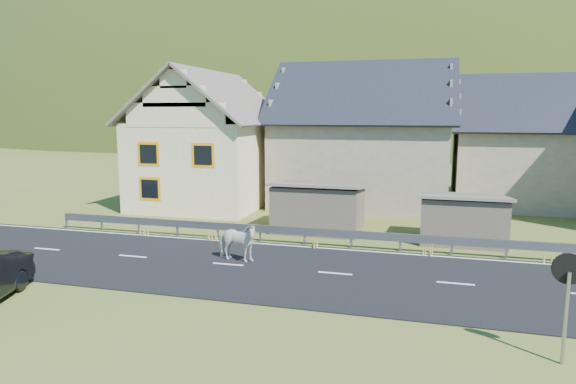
% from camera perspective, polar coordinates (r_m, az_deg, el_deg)
% --- Properties ---
extents(ground, '(160.00, 160.00, 0.00)m').
position_cam_1_polar(ground, '(18.17, 5.25, -9.11)').
color(ground, '#3D5119').
rests_on(ground, ground).
extents(road, '(60.00, 7.00, 0.04)m').
position_cam_1_polar(road, '(18.17, 5.25, -9.05)').
color(road, black).
rests_on(road, ground).
extents(lane_markings, '(60.00, 6.60, 0.01)m').
position_cam_1_polar(lane_markings, '(18.16, 5.25, -8.98)').
color(lane_markings, silver).
rests_on(lane_markings, road).
extents(guardrail, '(28.10, 0.09, 0.75)m').
position_cam_1_polar(guardrail, '(21.53, 7.05, -4.75)').
color(guardrail, '#93969B').
rests_on(guardrail, ground).
extents(shed_left, '(4.30, 3.30, 2.40)m').
position_cam_1_polar(shed_left, '(24.48, 3.43, -1.78)').
color(shed_left, brown).
rests_on(shed_left, ground).
extents(shed_right, '(3.80, 2.90, 2.20)m').
position_cam_1_polar(shed_right, '(23.52, 18.85, -2.92)').
color(shed_right, brown).
rests_on(shed_right, ground).
extents(house_cream, '(7.80, 9.80, 8.30)m').
position_cam_1_polar(house_cream, '(31.86, -8.66, 6.47)').
color(house_cream, '#FFEEB7').
rests_on(house_cream, ground).
extents(house_stone_a, '(10.80, 9.80, 8.90)m').
position_cam_1_polar(house_stone_a, '(32.30, 8.46, 7.00)').
color(house_stone_a, gray).
rests_on(house_stone_a, ground).
extents(house_stone_b, '(9.80, 8.80, 8.10)m').
position_cam_1_polar(house_stone_b, '(34.57, 25.64, 5.69)').
color(house_stone_b, gray).
rests_on(house_stone_b, ground).
extents(mountain, '(440.00, 280.00, 260.00)m').
position_cam_1_polar(mountain, '(198.69, 16.05, 1.00)').
color(mountain, '#223512').
rests_on(mountain, ground).
extents(conifer_patch, '(76.00, 50.00, 28.00)m').
position_cam_1_polar(conifer_patch, '(139.67, -9.05, 8.80)').
color(conifer_patch, black).
rests_on(conifer_patch, ground).
extents(horse, '(1.04, 1.86, 1.49)m').
position_cam_1_polar(horse, '(19.45, -5.73, -5.51)').
color(horse, silver).
rests_on(horse, road).
extents(traffic_mirror, '(0.70, 0.23, 2.54)m').
position_cam_1_polar(traffic_mirror, '(13.00, 28.65, -8.89)').
color(traffic_mirror, '#93969B').
rests_on(traffic_mirror, ground).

